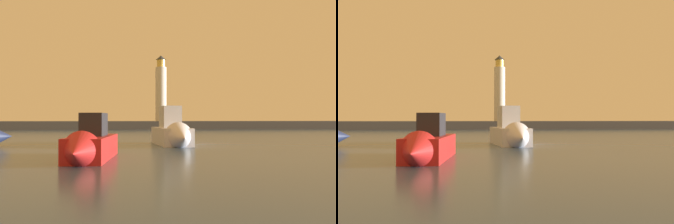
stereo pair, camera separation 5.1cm
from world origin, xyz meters
TOP-DOWN VIEW (x-y plane):
  - ground_plane at (0.00, 33.36)m, footprint 220.00×220.00m
  - breakwater at (0.00, 66.73)m, footprint 89.98×5.73m
  - lighthouse at (2.93, 66.73)m, footprint 2.01×2.01m
  - motorboat_0 at (-0.86, 24.82)m, footprint 2.48×7.24m
  - motorboat_2 at (-6.05, 15.64)m, footprint 2.43×6.90m

SIDE VIEW (x-z plane):
  - ground_plane at x=0.00m, z-range 0.00..0.00m
  - motorboat_2 at x=-6.05m, z-range -0.50..1.90m
  - breakwater at x=0.00m, z-range 0.00..1.48m
  - motorboat_0 at x=-0.86m, z-range -0.69..2.46m
  - lighthouse at x=2.93m, z-range 1.16..13.22m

